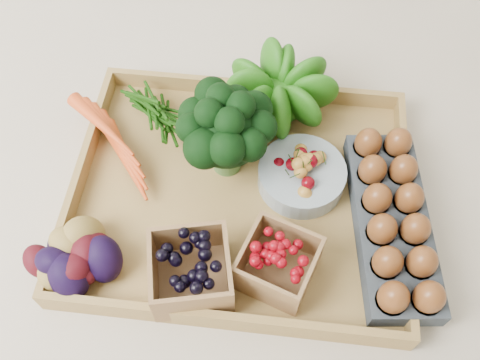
# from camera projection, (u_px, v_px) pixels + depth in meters

# --- Properties ---
(ground) EXTENTS (4.00, 4.00, 0.00)m
(ground) POSITION_uv_depth(u_px,v_px,m) (240.00, 199.00, 0.91)
(ground) COLOR beige
(ground) RESTS_ON ground
(tray) EXTENTS (0.55, 0.45, 0.01)m
(tray) POSITION_uv_depth(u_px,v_px,m) (240.00, 196.00, 0.90)
(tray) COLOR #AA8747
(tray) RESTS_ON ground
(carrots) EXTENTS (0.18, 0.13, 0.04)m
(carrots) POSITION_uv_depth(u_px,v_px,m) (118.00, 143.00, 0.92)
(carrots) COLOR #DF4B19
(carrots) RESTS_ON tray
(lettuce) EXTENTS (0.13, 0.13, 0.13)m
(lettuce) POSITION_uv_depth(u_px,v_px,m) (281.00, 89.00, 0.93)
(lettuce) COLOR #22520C
(lettuce) RESTS_ON tray
(broccoli) EXTENTS (0.16, 0.16, 0.13)m
(broccoli) POSITION_uv_depth(u_px,v_px,m) (226.00, 144.00, 0.87)
(broccoli) COLOR black
(broccoli) RESTS_ON tray
(cherry_bowl) EXTENTS (0.15, 0.15, 0.04)m
(cherry_bowl) POSITION_uv_depth(u_px,v_px,m) (301.00, 176.00, 0.89)
(cherry_bowl) COLOR #8C9EA5
(cherry_bowl) RESTS_ON tray
(egg_carton) EXTENTS (0.15, 0.33, 0.04)m
(egg_carton) POSITION_uv_depth(u_px,v_px,m) (391.00, 223.00, 0.85)
(egg_carton) COLOR #373E46
(egg_carton) RESTS_ON tray
(potatoes) EXTENTS (0.15, 0.15, 0.09)m
(potatoes) POSITION_uv_depth(u_px,v_px,m) (70.00, 255.00, 0.79)
(potatoes) COLOR #37080F
(potatoes) RESTS_ON tray
(punnet_blackberry) EXTENTS (0.14, 0.14, 0.08)m
(punnet_blackberry) POSITION_uv_depth(u_px,v_px,m) (191.00, 271.00, 0.78)
(punnet_blackberry) COLOR black
(punnet_blackberry) RESTS_ON tray
(punnet_raspberry) EXTENTS (0.13, 0.13, 0.07)m
(punnet_raspberry) POSITION_uv_depth(u_px,v_px,m) (278.00, 263.00, 0.79)
(punnet_raspberry) COLOR maroon
(punnet_raspberry) RESTS_ON tray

